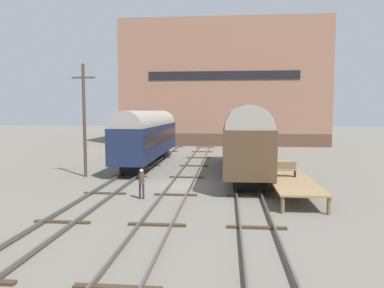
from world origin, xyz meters
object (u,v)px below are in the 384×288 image
train_car_brown (244,136)px  utility_pole (84,119)px  person_worker (142,181)px  train_car_navy (148,134)px  bench (285,169)px

train_car_brown → utility_pole: utility_pole is taller
person_worker → utility_pole: size_ratio=0.20×
utility_pole → person_worker: bearing=-48.7°
person_worker → utility_pole: 9.77m
train_car_navy → train_car_brown: train_car_brown is taller
train_car_brown → bench: (2.38, -6.31, -1.66)m
train_car_navy → bench: train_car_navy is taller
train_car_navy → train_car_brown: size_ratio=0.95×
train_car_brown → bench: 6.94m
train_car_navy → bench: bearing=-44.4°
train_car_navy → person_worker: 14.26m
bench → person_worker: (-8.60, -2.98, -0.37)m
bench → utility_pole: utility_pole is taller
train_car_navy → bench: (11.16, -10.93, -1.49)m
person_worker → bench: bearing=19.1°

